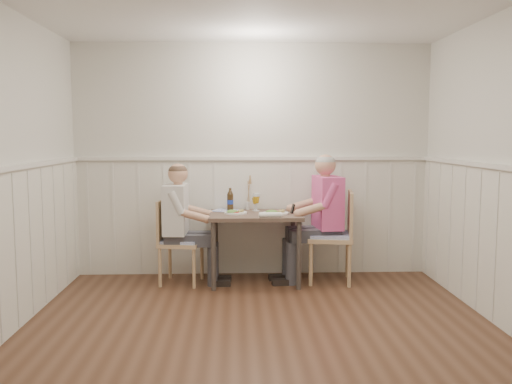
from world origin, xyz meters
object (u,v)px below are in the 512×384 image
chair_right (336,233)px  diner_cream (180,233)px  chair_left (176,238)px  beer_bottle (230,201)px  grass_vase (248,193)px  dining_table (255,222)px  man_in_pink (323,227)px

chair_right → diner_cream: size_ratio=0.76×
chair_left → diner_cream: diner_cream is taller
chair_left → beer_bottle: beer_bottle is taller
diner_cream → grass_vase: bearing=24.8°
dining_table → man_in_pink: bearing=2.2°
man_in_pink → grass_vase: man_in_pink is taller
diner_cream → beer_bottle: (0.53, 0.25, 0.31)m
dining_table → diner_cream: bearing=-178.1°
man_in_pink → chair_left: bearing=-179.2°
dining_table → man_in_pink: man_in_pink is taller
chair_left → diner_cream: 0.08m
chair_right → man_in_pink: size_ratio=0.71×
dining_table → chair_right: bearing=-0.9°
man_in_pink → grass_vase: size_ratio=3.46×
dining_table → beer_bottle: (-0.27, 0.23, 0.21)m
man_in_pink → grass_vase: (-0.81, 0.28, 0.34)m
chair_right → grass_vase: (-0.94, 0.32, 0.40)m
dining_table → chair_right: (0.87, -0.01, -0.12)m
beer_bottle → man_in_pink: bearing=-11.1°
grass_vase → chair_left: bearing=-158.5°
chair_right → grass_vase: bearing=161.0°
dining_table → beer_bottle: 0.41m
chair_left → man_in_pink: 1.59m
grass_vase → beer_bottle: bearing=-156.4°
chair_right → beer_bottle: (-1.13, 0.24, 0.33)m
chair_left → grass_vase: size_ratio=2.22×
chair_right → beer_bottle: beer_bottle is taller
chair_left → chair_right: bearing=-0.6°
beer_bottle → chair_left: bearing=-159.2°
man_in_pink → grass_vase: bearing=160.9°
chair_left → man_in_pink: man_in_pink is taller
dining_table → beer_bottle: size_ratio=3.88×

